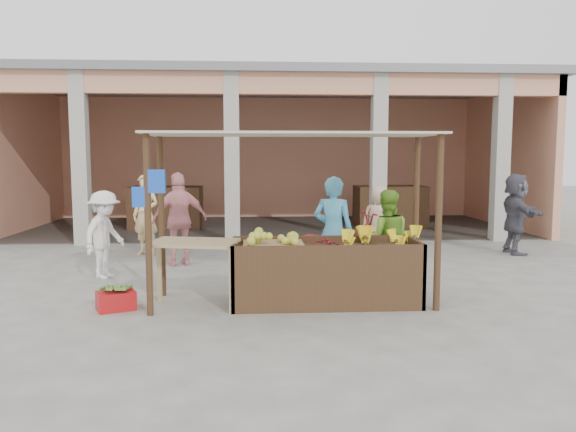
{
  "coord_description": "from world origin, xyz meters",
  "views": [
    {
      "loc": [
        -0.49,
        -7.69,
        2.07
      ],
      "look_at": [
        0.05,
        1.2,
        1.12
      ],
      "focal_mm": 35.0,
      "sensor_mm": 36.0,
      "label": 1
    }
  ],
  "objects": [
    {
      "name": "shopper_a",
      "position": [
        -3.03,
        1.91,
        0.8
      ],
      "size": [
        0.86,
        1.15,
        1.61
      ],
      "primitive_type": "imported",
      "rotation": [
        0.0,
        0.0,
        1.2
      ],
      "color": "white",
      "rests_on": "ground"
    },
    {
      "name": "shopper_c",
      "position": [
        2.08,
        3.63,
        0.82
      ],
      "size": [
        0.89,
        0.69,
        1.63
      ],
      "primitive_type": "imported",
      "rotation": [
        0.0,
        0.0,
        2.88
      ],
      "color": "tan",
      "rests_on": "ground"
    },
    {
      "name": "ground",
      "position": [
        0.0,
        0.0,
        0.0
      ],
      "size": [
        60.0,
        60.0,
        0.0
      ],
      "primitive_type": "plane",
      "color": "slate",
      "rests_on": "ground"
    },
    {
      "name": "side_table",
      "position": [
        -1.32,
        -0.1,
        0.78
      ],
      "size": [
        1.27,
        0.98,
        0.92
      ],
      "rotation": [
        0.0,
        0.0,
        -0.21
      ],
      "color": "tan",
      "rests_on": "ground"
    },
    {
      "name": "vendor_blue",
      "position": [
        0.75,
        0.96,
        0.94
      ],
      "size": [
        0.86,
        0.76,
        1.88
      ],
      "primitive_type": "imported",
      "rotation": [
        0.0,
        0.0,
        2.71
      ],
      "color": "#4BA8D4",
      "rests_on": "ground"
    },
    {
      "name": "market_building",
      "position": [
        0.05,
        8.93,
        2.7
      ],
      "size": [
        14.4,
        6.4,
        4.2
      ],
      "color": "tan",
      "rests_on": "ground"
    },
    {
      "name": "shopper_b",
      "position": [
        -1.89,
        2.95,
        0.94
      ],
      "size": [
        1.24,
        0.95,
        1.88
      ],
      "primitive_type": "imported",
      "rotation": [
        0.0,
        0.0,
        3.51
      ],
      "color": "pink",
      "rests_on": "ground"
    },
    {
      "name": "berry_heap",
      "position": [
        0.48,
        -0.0,
        0.87
      ],
      "size": [
        0.46,
        0.38,
        0.15
      ],
      "primitive_type": "ellipsoid",
      "color": "maroon",
      "rests_on": "fruit_stall"
    },
    {
      "name": "stall_awning",
      "position": [
        -0.01,
        0.06,
        1.98
      ],
      "size": [
        4.09,
        1.35,
        2.39
      ],
      "color": "#482F1C",
      "rests_on": "ground"
    },
    {
      "name": "vendor_green",
      "position": [
        1.55,
        0.79,
        0.82
      ],
      "size": [
        0.83,
        0.54,
        1.64
      ],
      "primitive_type": "imported",
      "rotation": [
        0.0,
        0.0,
        3.03
      ],
      "color": "#75B42E",
      "rests_on": "ground"
    },
    {
      "name": "plantain_bundle",
      "position": [
        -2.36,
        -0.15,
        0.29
      ],
      "size": [
        0.36,
        0.25,
        0.07
      ],
      "primitive_type": null,
      "color": "#568E33",
      "rests_on": "red_crate"
    },
    {
      "name": "papaya_pile",
      "position": [
        -1.32,
        -0.1,
        1.02
      ],
      "size": [
        0.66,
        0.37,
        0.19
      ],
      "primitive_type": null,
      "color": "#4C9230",
      "rests_on": "side_table"
    },
    {
      "name": "shopper_d",
      "position": [
        5.04,
        3.78,
        0.9
      ],
      "size": [
        0.76,
        1.7,
        1.81
      ],
      "primitive_type": "imported",
      "rotation": [
        0.0,
        0.0,
        1.52
      ],
      "color": "#4D4C57",
      "rests_on": "ground"
    },
    {
      "name": "red_crate",
      "position": [
        -2.36,
        -0.15,
        0.13
      ],
      "size": [
        0.59,
        0.52,
        0.25
      ],
      "primitive_type": "cube",
      "rotation": [
        0.0,
        0.0,
        0.41
      ],
      "color": "#B41315",
      "rests_on": "ground"
    },
    {
      "name": "motorcycle",
      "position": [
        1.15,
        2.51,
        0.54
      ],
      "size": [
        1.15,
        2.16,
        1.07
      ],
      "primitive_type": "imported",
      "rotation": [
        0.0,
        0.0,
        1.79
      ],
      "color": "#A3191E",
      "rests_on": "ground"
    },
    {
      "name": "produce_sacks",
      "position": [
        2.59,
        5.47,
        0.33
      ],
      "size": [
        0.87,
        0.54,
        0.66
      ],
      "color": "maroon",
      "rests_on": "ground"
    },
    {
      "name": "banana_heap",
      "position": [
        1.25,
        0.05,
        0.91
      ],
      "size": [
        1.23,
        0.67,
        0.22
      ],
      "primitive_type": null,
      "color": "yellow",
      "rests_on": "fruit_stall"
    },
    {
      "name": "shopper_e",
      "position": [
        -2.74,
        4.09,
        0.88
      ],
      "size": [
        0.82,
        0.75,
        1.77
      ],
      "primitive_type": "imported",
      "rotation": [
        0.0,
        0.0,
        -0.5
      ],
      "color": "#EAC986",
      "rests_on": "ground"
    },
    {
      "name": "fruit_stall",
      "position": [
        0.5,
        0.0,
        0.4
      ],
      "size": [
        2.6,
        0.95,
        0.8
      ],
      "primitive_type": "cube",
      "color": "#482F1C",
      "rests_on": "ground"
    },
    {
      "name": "melon_tray",
      "position": [
        -0.23,
        0.05,
        0.9
      ],
      "size": [
        0.84,
        0.73,
        0.22
      ],
      "color": "#A38054",
      "rests_on": "fruit_stall"
    }
  ]
}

